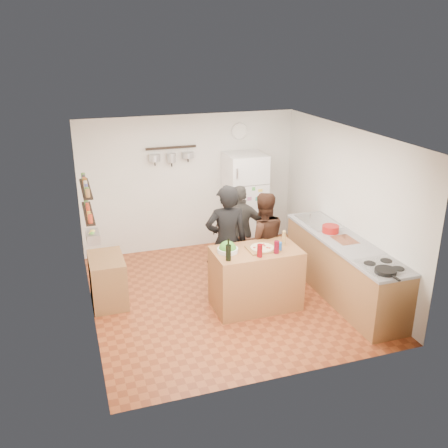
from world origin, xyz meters
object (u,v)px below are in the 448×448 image
object	(u,v)px
person_back	(240,231)
fridge	(245,202)
salad_bowl	(228,250)
pepper_mill	(284,239)
red_bowl	(331,229)
wine_bottle	(228,253)
wall_clock	(239,131)
salt_canister	(279,246)
counter_run	(343,269)
prep_island	(256,278)
side_table	(108,280)
person_left	(227,242)
skillet	(386,271)
person_center	(262,241)

from	to	relation	value
person_back	fridge	distance (m)	1.19
salad_bowl	fridge	distance (m)	2.38
pepper_mill	red_bowl	size ratio (longest dim) A/B	0.68
wine_bottle	salad_bowl	bearing A→B (deg)	73.50
salad_bowl	wall_clock	distance (m)	2.94
salt_canister	wall_clock	xyz separation A→B (m)	(0.34, 2.63, 1.18)
counter_run	red_bowl	distance (m)	0.64
salt_canister	counter_run	world-z (taller)	salt_canister
prep_island	person_back	xyz separation A→B (m)	(0.16, 1.10, 0.32)
pepper_mill	counter_run	size ratio (longest dim) A/B	0.07
salt_canister	side_table	world-z (taller)	salt_canister
pepper_mill	person_left	world-z (taller)	person_left
salt_canister	prep_island	bearing A→B (deg)	158.20
wine_bottle	person_back	bearing A→B (deg)	63.48
salt_canister	fridge	world-z (taller)	fridge
person_back	person_left	bearing A→B (deg)	71.64
wall_clock	salad_bowl	bearing A→B (deg)	-113.21
salad_bowl	person_left	xyz separation A→B (m)	(0.13, 0.43, -0.06)
red_bowl	wall_clock	size ratio (longest dim) A/B	0.87
skillet	wine_bottle	bearing A→B (deg)	150.25
prep_island	fridge	xyz separation A→B (m)	(0.64, 2.18, 0.45)
fridge	wall_clock	size ratio (longest dim) A/B	6.00
skillet	person_left	bearing A→B (deg)	132.43
prep_island	counter_run	size ratio (longest dim) A/B	0.48
wine_bottle	salt_canister	size ratio (longest dim) A/B	1.86
side_table	wall_clock	bearing A→B (deg)	32.46
person_back	counter_run	size ratio (longest dim) A/B	0.59
prep_island	counter_run	xyz separation A→B (m)	(1.39, -0.12, -0.01)
skillet	fridge	size ratio (longest dim) A/B	0.15
person_center	fridge	xyz separation A→B (m)	(0.31, 1.63, 0.11)
prep_island	fridge	distance (m)	2.32
person_back	skillet	size ratio (longest dim) A/B	5.55
red_bowl	prep_island	bearing A→B (deg)	-169.34
salad_bowl	side_table	bearing A→B (deg)	155.22
skillet	side_table	size ratio (longest dim) A/B	0.35
person_center	wall_clock	size ratio (longest dim) A/B	5.24
pepper_mill	skillet	size ratio (longest dim) A/B	0.64
person_center	skillet	xyz separation A→B (m)	(0.96, -1.80, 0.16)
red_bowl	skillet	bearing A→B (deg)	-91.92
person_back	skillet	xyz separation A→B (m)	(1.13, -2.34, 0.18)
salad_bowl	person_back	world-z (taller)	person_back
salad_bowl	person_back	bearing A→B (deg)	61.14
fridge	counter_run	bearing A→B (deg)	-71.94
salt_canister	person_center	world-z (taller)	person_center
side_table	salt_canister	bearing A→B (deg)	-21.44
salad_bowl	person_center	world-z (taller)	person_center
salad_bowl	wine_bottle	distance (m)	0.29
salad_bowl	side_table	size ratio (longest dim) A/B	0.37
counter_run	fridge	xyz separation A→B (m)	(-0.75, 2.30, 0.45)
salad_bowl	wine_bottle	size ratio (longest dim) A/B	1.32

